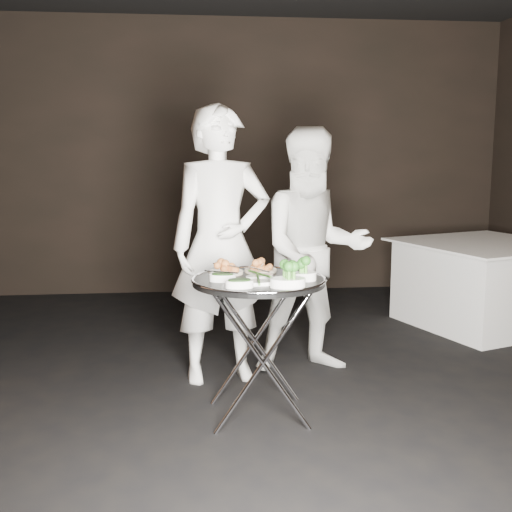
{
  "coord_description": "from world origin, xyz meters",
  "views": [
    {
      "loc": [
        -0.52,
        -3.66,
        1.57
      ],
      "look_at": [
        -0.12,
        0.11,
        0.95
      ],
      "focal_mm": 45.0,
      "sensor_mm": 36.0,
      "label": 1
    }
  ],
  "objects": [
    {
      "name": "spinach_bowl_a",
      "position": [
        -0.33,
        -0.09,
        0.87
      ],
      "size": [
        0.16,
        0.12,
        0.06
      ],
      "rotation": [
        0.0,
        0.0,
        -0.15
      ],
      "color": "white",
      "rests_on": "serving_tray"
    },
    {
      "name": "spinach_bowl_b",
      "position": [
        -0.25,
        -0.27,
        0.87
      ],
      "size": [
        0.16,
        0.11,
        0.06
      ],
      "rotation": [
        0.0,
        0.0,
        0.07
      ],
      "color": "white",
      "rests_on": "serving_tray"
    },
    {
      "name": "dining_table",
      "position": [
        2.15,
        1.78,
        0.38
      ],
      "size": [
        1.34,
        1.34,
        0.76
      ],
      "rotation": [
        0.0,
        0.0,
        0.34
      ],
      "color": "white",
      "rests_on": "floor"
    },
    {
      "name": "asparagus_plate_b",
      "position": [
        -0.14,
        -0.2,
        0.86
      ],
      "size": [
        0.21,
        0.13,
        0.04
      ],
      "rotation": [
        0.0,
        0.0,
        -0.08
      ],
      "color": "white",
      "rests_on": "serving_tray"
    },
    {
      "name": "asparagus_plate_a",
      "position": [
        -0.11,
        -0.02,
        0.86
      ],
      "size": [
        0.2,
        0.17,
        0.04
      ],
      "rotation": [
        0.0,
        0.0,
        0.46
      ],
      "color": "white",
      "rests_on": "serving_tray"
    },
    {
      "name": "wall_back",
      "position": [
        0.0,
        3.52,
        1.5
      ],
      "size": [
        6.0,
        0.05,
        3.0
      ],
      "primitive_type": "cube",
      "color": "black",
      "rests_on": "floor"
    },
    {
      "name": "waiter_right",
      "position": [
        0.36,
        0.75,
        0.87
      ],
      "size": [
        0.89,
        0.72,
        1.74
      ],
      "primitive_type": "imported",
      "rotation": [
        0.0,
        0.0,
        0.07
      ],
      "color": "white",
      "rests_on": "floor"
    },
    {
      "name": "potato_plate_b",
      "position": [
        -0.08,
        0.17,
        0.87
      ],
      "size": [
        0.2,
        0.2,
        0.07
      ],
      "rotation": [
        0.0,
        0.0,
        0.06
      ],
      "color": "beige",
      "rests_on": "serving_tray"
    },
    {
      "name": "serving_utensils",
      "position": [
        -0.1,
        0.03,
        0.9
      ],
      "size": [
        0.59,
        0.46,
        0.01
      ],
      "color": "silver",
      "rests_on": "serving_tray"
    },
    {
      "name": "broccoli_bowl_a",
      "position": [
        0.11,
        -0.1,
        0.88
      ],
      "size": [
        0.21,
        0.17,
        0.08
      ],
      "rotation": [
        0.0,
        0.0,
        -0.17
      ],
      "color": "white",
      "rests_on": "serving_tray"
    },
    {
      "name": "broccoli_bowl_b",
      "position": [
        0.01,
        -0.28,
        0.88
      ],
      "size": [
        0.2,
        0.14,
        0.08
      ],
      "rotation": [
        0.0,
        0.0,
        -0.0
      ],
      "color": "white",
      "rests_on": "serving_tray"
    },
    {
      "name": "greens_bowl",
      "position": [
        0.12,
        0.08,
        0.87
      ],
      "size": [
        0.13,
        0.13,
        0.07
      ],
      "rotation": [
        0.0,
        0.0,
        -0.43
      ],
      "color": "white",
      "rests_on": "serving_tray"
    },
    {
      "name": "tray_stand",
      "position": [
        -0.12,
        -0.04,
        0.46
      ],
      "size": [
        0.56,
        0.47,
        0.82
      ],
      "rotation": [
        0.0,
        0.0,
        0.12
      ],
      "color": "silver",
      "rests_on": "floor"
    },
    {
      "name": "serving_tray",
      "position": [
        -0.12,
        -0.04,
        0.83
      ],
      "size": [
        0.78,
        0.78,
        0.04
      ],
      "color": "black",
      "rests_on": "tray_stand"
    },
    {
      "name": "waiter_left",
      "position": [
        -0.3,
        0.65,
        0.94
      ],
      "size": [
        0.75,
        0.56,
        1.88
      ],
      "primitive_type": "imported",
      "rotation": [
        0.0,
        0.0,
        0.16
      ],
      "color": "white",
      "rests_on": "floor"
    },
    {
      "name": "floor",
      "position": [
        0.0,
        0.0,
        -0.03
      ],
      "size": [
        6.0,
        7.0,
        0.05
      ],
      "primitive_type": "cube",
      "color": "black",
      "rests_on": "ground"
    },
    {
      "name": "potato_plate_a",
      "position": [
        -0.3,
        0.13,
        0.87
      ],
      "size": [
        0.21,
        0.21,
        0.08
      ],
      "rotation": [
        0.0,
        0.0,
        -0.11
      ],
      "color": "beige",
      "rests_on": "serving_tray"
    }
  ]
}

